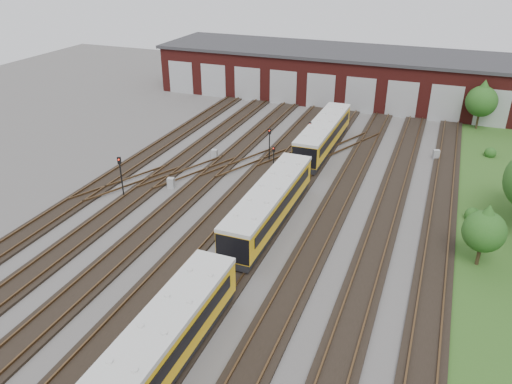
% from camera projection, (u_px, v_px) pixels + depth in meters
% --- Properties ---
extents(ground, '(120.00, 120.00, 0.00)m').
position_uv_depth(ground, '(223.00, 246.00, 35.07)').
color(ground, '#43403E').
rests_on(ground, ground).
extents(track_network, '(30.40, 70.00, 0.33)m').
position_uv_depth(track_network, '(225.00, 240.00, 35.56)').
color(track_network, black).
rests_on(track_network, ground).
extents(maintenance_shed, '(51.00, 12.50, 6.35)m').
position_uv_depth(maintenance_shed, '(347.00, 74.00, 66.90)').
color(maintenance_shed, '#531814').
rests_on(maintenance_shed, ground).
extents(grass_verge, '(8.00, 55.00, 0.05)m').
position_uv_depth(grass_verge, '(511.00, 228.00, 37.22)').
color(grass_verge, '#2B511B').
rests_on(grass_verge, ground).
extents(metro_train, '(2.53, 45.59, 2.80)m').
position_uv_depth(metro_train, '(270.00, 204.00, 36.94)').
color(metro_train, black).
rests_on(metro_train, ground).
extents(signal_mast_0, '(0.33, 0.31, 3.64)m').
position_uv_depth(signal_mast_0, '(121.00, 172.00, 40.69)').
color(signal_mast_0, black).
rests_on(signal_mast_0, ground).
extents(signal_mast_1, '(0.29, 0.27, 3.34)m').
position_uv_depth(signal_mast_1, '(269.00, 140.00, 47.67)').
color(signal_mast_1, black).
rests_on(signal_mast_1, ground).
extents(signal_mast_2, '(0.23, 0.22, 3.06)m').
position_uv_depth(signal_mast_2, '(274.00, 158.00, 44.24)').
color(signal_mast_2, black).
rests_on(signal_mast_2, ground).
extents(signal_mast_3, '(0.28, 0.27, 3.25)m').
position_uv_depth(signal_mast_3, '(310.00, 133.00, 49.57)').
color(signal_mast_3, black).
rests_on(signal_mast_3, ground).
extents(relay_cabinet_0, '(0.66, 0.58, 0.95)m').
position_uv_depth(relay_cabinet_0, '(171.00, 183.00, 43.10)').
color(relay_cabinet_0, '#979A9C').
rests_on(relay_cabinet_0, ground).
extents(relay_cabinet_1, '(0.62, 0.55, 0.93)m').
position_uv_depth(relay_cabinet_1, '(214.00, 154.00, 49.02)').
color(relay_cabinet_1, '#979A9C').
rests_on(relay_cabinet_1, ground).
extents(relay_cabinet_2, '(0.79, 0.74, 1.05)m').
position_uv_depth(relay_cabinet_2, '(253.00, 214.00, 38.06)').
color(relay_cabinet_2, '#979A9C').
rests_on(relay_cabinet_2, ground).
extents(relay_cabinet_3, '(0.62, 0.55, 0.89)m').
position_uv_depth(relay_cabinet_3, '(320.00, 118.00, 59.06)').
color(relay_cabinet_3, '#979A9C').
rests_on(relay_cabinet_3, ground).
extents(relay_cabinet_4, '(0.70, 0.64, 0.96)m').
position_uv_depth(relay_cabinet_4, '(436.00, 155.00, 48.85)').
color(relay_cabinet_4, '#979A9C').
rests_on(relay_cabinet_4, ground).
extents(tree_0, '(3.43, 3.43, 5.68)m').
position_uv_depth(tree_0, '(482.00, 98.00, 55.34)').
color(tree_0, '#322716').
rests_on(tree_0, ground).
extents(tree_3, '(2.74, 2.74, 4.53)m').
position_uv_depth(tree_3, '(485.00, 227.00, 31.75)').
color(tree_3, '#322716').
rests_on(tree_3, ground).
extents(bush_0, '(1.19, 1.19, 1.19)m').
position_uv_depth(bush_0, '(473.00, 213.00, 38.10)').
color(bush_0, '#184714').
rests_on(bush_0, ground).
extents(bush_1, '(1.13, 1.13, 1.13)m').
position_uv_depth(bush_1, '(491.00, 151.00, 49.38)').
color(bush_1, '#184714').
rests_on(bush_1, ground).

